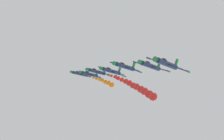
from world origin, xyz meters
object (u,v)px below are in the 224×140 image
(airplane_high_slot, at_px, (80,74))
(airplane_trailing, at_px, (89,74))
(airplane_right_inner, at_px, (125,66))
(airplane_left_inner, at_px, (150,66))
(airplane_right_outer, at_px, (97,72))
(airplane_lead, at_px, (167,64))
(airplane_left_outer, at_px, (111,71))

(airplane_high_slot, bearing_deg, airplane_trailing, 143.33)
(airplane_right_inner, distance_m, airplane_trailing, 35.17)
(airplane_left_inner, height_order, airplane_right_outer, airplane_right_outer)
(airplane_lead, relative_size, airplane_right_inner, 1.00)
(airplane_lead, distance_m, airplane_trailing, 59.04)
(airplane_right_inner, relative_size, airplane_left_outer, 1.00)
(airplane_left_outer, height_order, airplane_high_slot, airplane_high_slot)
(airplane_lead, bearing_deg, airplane_high_slot, -39.40)
(airplane_right_outer, distance_m, airplane_high_slot, 22.63)
(airplane_trailing, bearing_deg, airplane_lead, 140.07)
(airplane_lead, xyz_separation_m, airplane_left_inner, (8.13, -9.58, 1.88))
(airplane_right_inner, xyz_separation_m, airplane_high_slot, (36.07, -29.33, 5.17))
(airplane_lead, distance_m, airplane_right_inner, 23.88)
(airplane_left_inner, xyz_separation_m, airplane_trailing, (36.83, -28.06, 4.97))
(airplane_lead, distance_m, airplane_high_slot, 70.64)
(airplane_right_outer, bearing_deg, airplane_right_inner, 141.37)
(airplane_right_inner, distance_m, airplane_left_outer, 11.60)
(airplane_right_inner, bearing_deg, airplane_lead, 140.05)
(airplane_left_outer, xyz_separation_m, airplane_right_outer, (9.97, -7.48, 1.75))
(airplane_trailing, relative_size, airplane_high_slot, 1.00)
(airplane_left_inner, relative_size, airplane_right_inner, 1.00)
(airplane_lead, bearing_deg, airplane_left_outer, -40.13)
(airplane_lead, distance_m, airplane_right_outer, 48.02)
(airplane_left_inner, relative_size, airplane_trailing, 1.00)
(airplane_lead, relative_size, airplane_right_outer, 1.00)
(airplane_high_slot, bearing_deg, airplane_left_outer, 141.35)
(airplane_right_inner, bearing_deg, airplane_trailing, -39.92)
(airplane_right_inner, bearing_deg, airplane_left_outer, -40.51)
(airplane_right_inner, height_order, airplane_high_slot, airplane_high_slot)
(airplane_left_inner, bearing_deg, airplane_left_outer, -34.92)
(airplane_left_inner, bearing_deg, airplane_trailing, -37.30)
(airplane_right_outer, distance_m, airplane_trailing, 11.04)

